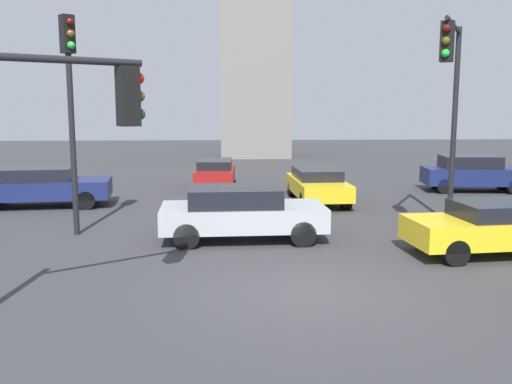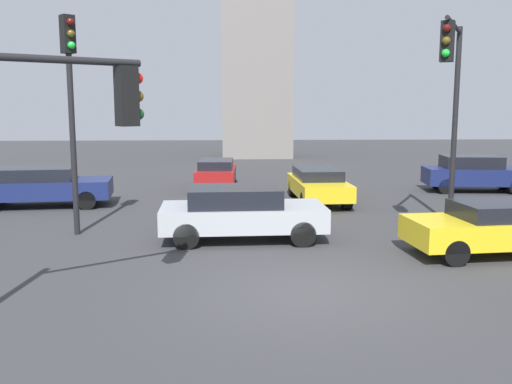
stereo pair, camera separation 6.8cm
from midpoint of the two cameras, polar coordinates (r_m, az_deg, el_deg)
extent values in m
plane|color=#38383A|center=(11.12, 4.90, -10.08)|extent=(99.01, 99.01, 0.00)
cylinder|color=black|center=(16.29, -18.28, 6.20)|extent=(0.16, 0.16, 5.98)
cube|color=black|center=(16.39, -18.70, 14.91)|extent=(0.45, 0.45, 1.00)
sphere|color=#4C0F0C|center=(16.25, -18.46, 16.05)|extent=(0.20, 0.20, 0.20)
sphere|color=#594714|center=(16.21, -18.40, 15.00)|extent=(0.20, 0.20, 0.20)
sphere|color=green|center=(16.18, -18.35, 13.95)|extent=(0.20, 0.20, 0.20)
cylinder|color=black|center=(9.32, -22.21, 12.46)|extent=(3.10, 2.07, 0.12)
cube|color=black|center=(9.80, -13.05, 9.44)|extent=(0.44, 0.44, 1.00)
sphere|color=red|center=(9.89, -12.02, 11.20)|extent=(0.20, 0.20, 0.20)
sphere|color=#594714|center=(9.88, -11.97, 9.46)|extent=(0.20, 0.20, 0.20)
sphere|color=#14471E|center=(9.88, -11.91, 7.72)|extent=(0.20, 0.20, 0.20)
cylinder|color=black|center=(18.05, 19.33, 6.20)|extent=(0.16, 0.16, 5.88)
cylinder|color=black|center=(16.67, 19.28, 15.65)|extent=(1.53, 2.74, 0.12)
cube|color=black|center=(15.35, 18.67, 14.25)|extent=(0.43, 0.43, 1.00)
sphere|color=#4C0F0C|center=(15.19, 18.64, 15.45)|extent=(0.20, 0.20, 0.20)
sphere|color=#594714|center=(15.16, 18.59, 14.33)|extent=(0.20, 0.20, 0.20)
sphere|color=green|center=(15.13, 18.53, 13.20)|extent=(0.20, 0.20, 0.20)
cube|color=yellow|center=(21.12, 6.17, 0.54)|extent=(1.90, 4.44, 0.56)
cube|color=black|center=(21.27, 6.07, 1.83)|extent=(1.63, 2.50, 0.42)
cylinder|color=black|center=(19.88, 9.02, -0.85)|extent=(0.34, 0.64, 0.63)
cylinder|color=black|center=(19.58, 4.92, -0.92)|extent=(0.34, 0.64, 0.63)
cylinder|color=black|center=(22.75, 7.21, 0.39)|extent=(0.34, 0.64, 0.63)
cylinder|color=black|center=(22.49, 3.62, 0.34)|extent=(0.34, 0.64, 0.63)
cube|color=#ADB2B7|center=(15.11, -1.46, -2.51)|extent=(4.43, 2.11, 0.61)
cube|color=black|center=(15.00, -2.30, -0.52)|extent=(2.50, 1.81, 0.54)
cylinder|color=black|center=(16.11, 3.65, -2.93)|extent=(0.68, 0.38, 0.67)
cylinder|color=black|center=(14.55, 4.60, -4.20)|extent=(0.68, 0.38, 0.67)
cylinder|color=black|center=(15.94, -6.97, -3.10)|extent=(0.68, 0.38, 0.67)
cylinder|color=black|center=(14.37, -7.19, -4.41)|extent=(0.68, 0.38, 0.67)
cube|color=navy|center=(25.46, 21.17, 1.53)|extent=(4.32, 2.14, 0.69)
cube|color=black|center=(25.33, 20.79, 2.84)|extent=(2.48, 1.75, 0.55)
cylinder|color=black|center=(26.63, 23.56, 0.93)|extent=(0.65, 0.37, 0.62)
cylinder|color=black|center=(25.76, 17.65, 1.01)|extent=(0.65, 0.37, 0.62)
cylinder|color=black|center=(24.42, 18.48, 0.57)|extent=(0.65, 0.37, 0.62)
cube|color=maroon|center=(24.63, -4.21, 1.75)|extent=(1.77, 4.02, 0.62)
cube|color=black|center=(24.38, -4.25, 2.80)|extent=(1.51, 2.27, 0.41)
cylinder|color=black|center=(26.05, -5.48, 1.43)|extent=(0.31, 0.60, 0.59)
cylinder|color=black|center=(25.97, -2.57, 1.44)|extent=(0.31, 0.60, 0.59)
cylinder|color=black|center=(23.39, -6.02, 0.59)|extent=(0.31, 0.60, 0.59)
cylinder|color=black|center=(23.31, -2.77, 0.60)|extent=(0.31, 0.60, 0.59)
cube|color=navy|center=(21.53, -20.96, 0.29)|extent=(4.94, 2.45, 0.64)
cube|color=black|center=(21.51, -21.66, 1.66)|extent=(2.83, 1.99, 0.49)
cylinder|color=black|center=(22.08, -16.40, -0.12)|extent=(0.69, 0.42, 0.65)
cylinder|color=black|center=(20.52, -16.94, -0.79)|extent=(0.69, 0.42, 0.65)
cylinder|color=black|center=(22.72, -24.52, -0.31)|extent=(0.69, 0.42, 0.65)
cube|color=yellow|center=(14.83, 23.17, -3.57)|extent=(4.48, 2.17, 0.60)
cube|color=black|center=(14.85, 24.00, -1.74)|extent=(2.56, 1.79, 0.42)
cylinder|color=black|center=(13.56, 19.36, -5.77)|extent=(0.64, 0.38, 0.61)
cylinder|color=black|center=(14.83, 16.75, -4.42)|extent=(0.64, 0.38, 0.61)
camera|label=1|loc=(0.03, -90.13, -0.02)|focal=39.47mm
camera|label=2|loc=(0.03, 89.87, 0.02)|focal=39.47mm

